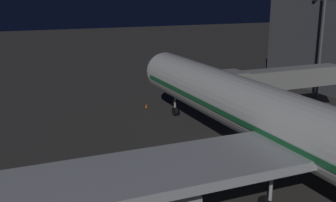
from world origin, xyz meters
name	(u,v)px	position (x,y,z in m)	size (l,w,h in m)	color
ground_plane	(221,145)	(0.00, 0.00, 0.00)	(320.00, 320.00, 0.00)	#383533
airliner_at_gate	(298,130)	(0.00, 11.97, 5.53)	(59.73, 61.58, 18.32)	silver
jet_bridge	(271,80)	(-10.26, -5.16, 5.66)	(18.70, 3.40, 7.20)	#9E9E99
apron_floodlight_mast	(323,28)	(-25.50, -12.94, 11.15)	(2.90, 0.50, 19.38)	#59595E
traffic_cone_nose_port	(173,103)	(-2.20, -18.14, 0.28)	(0.36, 0.36, 0.55)	orange
traffic_cone_nose_starboard	(146,106)	(2.20, -18.14, 0.28)	(0.36, 0.36, 0.55)	orange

